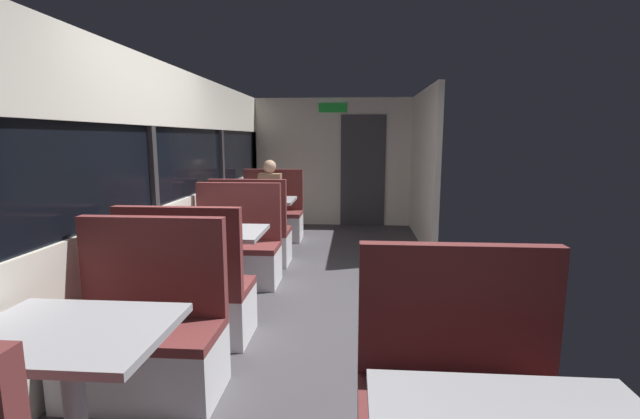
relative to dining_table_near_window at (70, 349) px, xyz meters
The scene contains 15 objects.
ground_plane 2.36m from the dining_table_near_window, 66.82° to the left, with size 3.30×9.20×0.02m, color #423F44.
carriage_window_panel_left 2.21m from the dining_table_near_window, 104.90° to the left, with size 0.09×8.48×2.30m.
carriage_end_bulkhead 6.38m from the dining_table_near_window, 81.37° to the left, with size 2.90×0.11×2.30m.
carriage_aisle_panel_right 5.63m from the dining_table_near_window, 65.26° to the left, with size 0.08×2.40×2.30m, color beige.
dining_table_near_window is the anchor object (origin of this frame).
bench_near_window_facing_entry 0.77m from the dining_table_near_window, 90.00° to the left, with size 0.95×0.50×1.10m.
dining_table_mid_window 2.15m from the dining_table_near_window, 90.00° to the left, with size 0.90×0.70×0.74m.
bench_mid_window_facing_end 1.48m from the dining_table_near_window, 90.00° to the left, with size 0.95×0.50×1.10m.
bench_mid_window_facing_entry 2.86m from the dining_table_near_window, 90.00° to the left, with size 0.95×0.50×1.10m.
dining_table_far_window 4.30m from the dining_table_near_window, 90.00° to the left, with size 0.90×0.70×0.74m.
bench_far_window_facing_end 3.61m from the dining_table_near_window, 90.00° to the left, with size 0.95×0.50×1.10m.
bench_far_window_facing_entry 5.01m from the dining_table_near_window, 90.00° to the left, with size 0.95×0.50×1.10m.
bench_front_aisle_facing_entry 1.82m from the dining_table_near_window, ahead, with size 0.95×0.50×1.10m.
seated_passenger 4.92m from the dining_table_near_window, 90.00° to the left, with size 0.47×0.55×1.26m.
coffee_cup_primary 4.31m from the dining_table_near_window, 92.98° to the left, with size 0.07×0.07×0.09m.
Camera 1 is at (0.39, -3.88, 1.59)m, focal length 24.79 mm.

